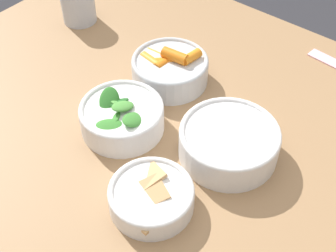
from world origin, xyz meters
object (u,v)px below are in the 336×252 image
Objects in this scene: bowl_carrots at (170,68)px; bowl_cookies at (152,197)px; cup at (78,4)px; bowl_greens at (121,116)px; bowl_beans_hotdog at (229,143)px.

bowl_carrots is 1.13× the size of bowl_cookies.
cup is at bearing 173.10° from bowl_carrots.
bowl_greens is 1.15× the size of bowl_cookies.
bowl_carrots is 1.77× the size of cup.
bowl_cookies is 1.56× the size of cup.
bowl_greens is at bearing -159.58° from bowl_beans_hotdog.
bowl_greens reaches higher than bowl_carrots.
bowl_cookies is 0.55m from cup.
bowl_carrots is at bearing 123.63° from bowl_cookies.
cup is at bearing 148.35° from bowl_greens.
cup is at bearing 165.87° from bowl_beans_hotdog.
bowl_greens is (0.02, -0.16, -0.00)m from bowl_carrots.
bowl_carrots is 0.89× the size of bowl_beans_hotdog.
bowl_greens is 0.20m from bowl_beans_hotdog.
bowl_greens is at bearing -31.65° from cup.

